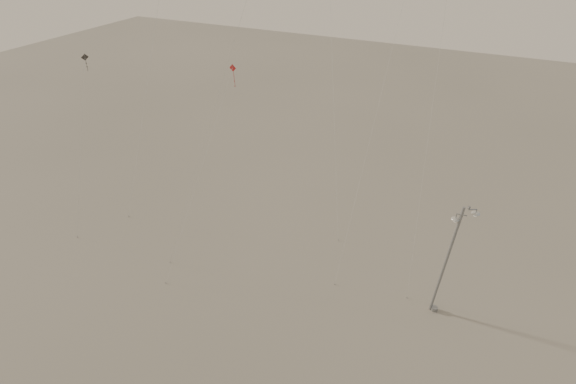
% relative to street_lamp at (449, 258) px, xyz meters
% --- Properties ---
extents(ground, '(160.00, 160.00, 0.00)m').
position_rel_street_lamp_xyz_m(ground, '(-11.31, -6.10, -4.80)').
color(ground, gray).
rests_on(ground, ground).
extents(street_lamp, '(1.62, 0.81, 9.01)m').
position_rel_street_lamp_xyz_m(street_lamp, '(0.00, 0.00, 0.00)').
color(street_lamp, gray).
rests_on(street_lamp, ground).
extents(kite_3, '(1.15, 10.47, 14.14)m').
position_rel_street_lamp_xyz_m(kite_3, '(-18.43, 1.95, 5.75)').
color(kite_3, maroon).
rests_on(kite_3, ground).
extents(kite_4, '(1.36, 1.86, 22.49)m').
position_rel_street_lamp_xyz_m(kite_4, '(-3.00, 1.44, 12.31)').
color(kite_4, '#2F2A27').
rests_on(kite_4, ground).
extents(kite_6, '(2.35, 3.65, 15.16)m').
position_rel_street_lamp_xyz_m(kite_6, '(-28.08, -2.10, 5.94)').
color(kite_6, '#2F2A27').
rests_on(kite_6, ground).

